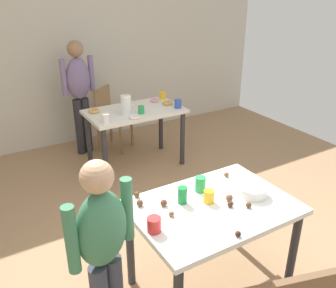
{
  "coord_description": "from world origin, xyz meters",
  "views": [
    {
      "loc": [
        -1.37,
        -1.84,
        2.17
      ],
      "look_at": [
        0.08,
        0.59,
        0.9
      ],
      "focal_mm": 38.65,
      "sensor_mm": 36.0,
      "label": 1
    }
  ],
  "objects_px": {
    "person_adult_far": "(79,88)",
    "pitcher_far": "(126,105)",
    "person_girl_near": "(103,247)",
    "soda_can": "(182,195)",
    "chair_far_table": "(110,114)",
    "dining_table_far": "(135,119)",
    "mixing_bowl": "(253,191)",
    "dining_table_near": "(212,217)"
  },
  "relations": [
    {
      "from": "dining_table_far",
      "to": "person_adult_far",
      "type": "bearing_deg",
      "value": 121.58
    },
    {
      "from": "chair_far_table",
      "to": "soda_can",
      "type": "bearing_deg",
      "value": -101.32
    },
    {
      "from": "soda_can",
      "to": "person_adult_far",
      "type": "bearing_deg",
      "value": 86.67
    },
    {
      "from": "dining_table_far",
      "to": "pitcher_far",
      "type": "bearing_deg",
      "value": -144.91
    },
    {
      "from": "person_adult_far",
      "to": "dining_table_near",
      "type": "bearing_deg",
      "value": -89.78
    },
    {
      "from": "chair_far_table",
      "to": "person_adult_far",
      "type": "height_order",
      "value": "person_adult_far"
    },
    {
      "from": "dining_table_near",
      "to": "pitcher_far",
      "type": "xyz_separation_m",
      "value": [
        0.27,
        2.02,
        0.22
      ]
    },
    {
      "from": "chair_far_table",
      "to": "person_adult_far",
      "type": "xyz_separation_m",
      "value": [
        -0.38,
        0.04,
        0.41
      ]
    },
    {
      "from": "dining_table_far",
      "to": "chair_far_table",
      "type": "distance_m",
      "value": 0.7
    },
    {
      "from": "person_adult_far",
      "to": "soda_can",
      "type": "distance_m",
      "value": 2.72
    },
    {
      "from": "dining_table_near",
      "to": "pitcher_far",
      "type": "height_order",
      "value": "pitcher_far"
    },
    {
      "from": "dining_table_far",
      "to": "pitcher_far",
      "type": "relative_size",
      "value": 5.04
    },
    {
      "from": "mixing_bowl",
      "to": "chair_far_table",
      "type": "bearing_deg",
      "value": 89.15
    },
    {
      "from": "dining_table_near",
      "to": "dining_table_far",
      "type": "distance_m",
      "value": 2.18
    },
    {
      "from": "person_girl_near",
      "to": "mixing_bowl",
      "type": "xyz_separation_m",
      "value": [
        1.16,
        0.02,
        -0.0
      ]
    },
    {
      "from": "person_girl_near",
      "to": "soda_can",
      "type": "bearing_deg",
      "value": 17.06
    },
    {
      "from": "chair_far_table",
      "to": "person_adult_far",
      "type": "relative_size",
      "value": 0.57
    },
    {
      "from": "chair_far_table",
      "to": "dining_table_near",
      "type": "bearing_deg",
      "value": -97.42
    },
    {
      "from": "chair_far_table",
      "to": "soda_can",
      "type": "height_order",
      "value": "soda_can"
    },
    {
      "from": "dining_table_far",
      "to": "mixing_bowl",
      "type": "height_order",
      "value": "mixing_bowl"
    },
    {
      "from": "chair_far_table",
      "to": "soda_can",
      "type": "relative_size",
      "value": 7.13
    },
    {
      "from": "person_girl_near",
      "to": "person_adult_far",
      "type": "bearing_deg",
      "value": 74.19
    },
    {
      "from": "dining_table_near",
      "to": "soda_can",
      "type": "height_order",
      "value": "soda_can"
    },
    {
      "from": "chair_far_table",
      "to": "soda_can",
      "type": "xyz_separation_m",
      "value": [
        -0.54,
        -2.67,
        0.31
      ]
    },
    {
      "from": "person_adult_far",
      "to": "soda_can",
      "type": "bearing_deg",
      "value": -93.33
    },
    {
      "from": "person_adult_far",
      "to": "pitcher_far",
      "type": "relative_size",
      "value": 6.58
    },
    {
      "from": "person_girl_near",
      "to": "person_adult_far",
      "type": "distance_m",
      "value": 3.04
    },
    {
      "from": "person_adult_far",
      "to": "pitcher_far",
      "type": "bearing_deg",
      "value": -71.32
    },
    {
      "from": "person_girl_near",
      "to": "mixing_bowl",
      "type": "height_order",
      "value": "person_girl_near"
    },
    {
      "from": "chair_far_table",
      "to": "pitcher_far",
      "type": "xyz_separation_m",
      "value": [
        -0.1,
        -0.79,
        0.37
      ]
    },
    {
      "from": "dining_table_far",
      "to": "soda_can",
      "type": "relative_size",
      "value": 9.53
    },
    {
      "from": "mixing_bowl",
      "to": "soda_can",
      "type": "xyz_separation_m",
      "value": [
        -0.49,
        0.18,
        0.02
      ]
    },
    {
      "from": "dining_table_far",
      "to": "chair_far_table",
      "type": "bearing_deg",
      "value": 95.44
    },
    {
      "from": "dining_table_far",
      "to": "person_adult_far",
      "type": "height_order",
      "value": "person_adult_far"
    },
    {
      "from": "person_adult_far",
      "to": "mixing_bowl",
      "type": "height_order",
      "value": "person_adult_far"
    },
    {
      "from": "dining_table_near",
      "to": "chair_far_table",
      "type": "distance_m",
      "value": 2.84
    },
    {
      "from": "person_girl_near",
      "to": "pitcher_far",
      "type": "distance_m",
      "value": 2.37
    },
    {
      "from": "person_girl_near",
      "to": "mixing_bowl",
      "type": "distance_m",
      "value": 1.16
    },
    {
      "from": "person_girl_near",
      "to": "person_adult_far",
      "type": "relative_size",
      "value": 0.88
    },
    {
      "from": "dining_table_near",
      "to": "mixing_bowl",
      "type": "relative_size",
      "value": 5.37
    },
    {
      "from": "soda_can",
      "to": "pitcher_far",
      "type": "relative_size",
      "value": 0.53
    },
    {
      "from": "mixing_bowl",
      "to": "soda_can",
      "type": "relative_size",
      "value": 1.7
    }
  ]
}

